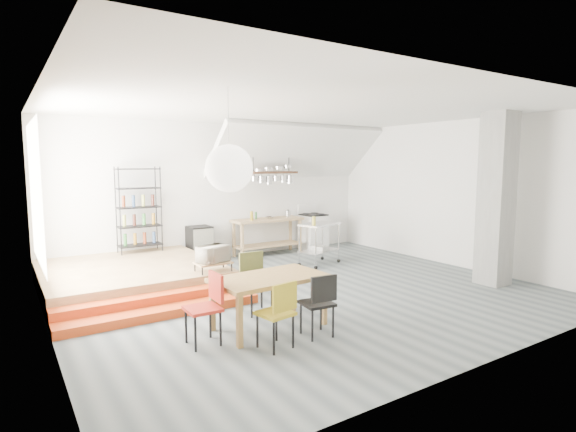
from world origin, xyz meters
TOP-DOWN VIEW (x-y plane):
  - floor at (0.00, 0.00)m, footprint 8.00×8.00m
  - wall_back at (0.00, 3.50)m, footprint 8.00×0.04m
  - wall_left at (-4.00, 0.00)m, footprint 0.04×7.00m
  - wall_right at (4.00, 0.00)m, footprint 0.04×7.00m
  - ceiling at (0.00, 0.00)m, footprint 8.00×7.00m
  - slope_ceiling at (1.80, 2.90)m, footprint 4.40×1.44m
  - window_pane at (-3.98, 1.50)m, footprint 0.02×2.50m
  - platform at (-2.50, 2.00)m, footprint 3.00×3.00m
  - step_lower at (-2.50, 0.05)m, footprint 3.00×0.35m
  - step_upper at (-2.50, 0.40)m, footprint 3.00×0.35m
  - concrete_column at (3.30, -1.50)m, footprint 0.50×0.50m
  - kitchen_counter at (1.10, 3.15)m, footprint 1.80×0.60m
  - stove at (2.50, 3.16)m, footprint 0.60×0.60m
  - pot_rack at (1.13, 2.92)m, footprint 1.20×0.50m
  - wire_shelving at (-2.00, 3.20)m, footprint 0.88×0.38m
  - microwave_shelf at (-1.40, 0.75)m, footprint 0.60×0.40m
  - paper_lantern at (-2.01, -1.22)m, footprint 0.60×0.60m
  - dining_table at (-1.41, -1.18)m, footprint 1.58×0.95m
  - chair_mustard at (-1.69, -1.89)m, footprint 0.45×0.45m
  - chair_black at (-1.04, -1.85)m, footprint 0.43×0.43m
  - chair_olive at (-1.25, -0.47)m, footprint 0.44×0.44m
  - chair_red at (-2.33, -1.24)m, footprint 0.41×0.41m
  - rolling_cart at (1.53, 1.58)m, footprint 1.06×0.78m
  - mini_fridge at (-0.67, 3.20)m, footprint 0.50×0.50m
  - microwave at (-1.40, 0.75)m, footprint 0.59×0.47m
  - bowl at (1.13, 3.10)m, footprint 0.26×0.26m

SIDE VIEW (x-z plane):
  - floor at x=0.00m, z-range 0.00..0.00m
  - step_lower at x=-2.50m, z-range 0.00..0.13m
  - step_upper at x=-2.50m, z-range 0.00..0.27m
  - platform at x=-2.50m, z-range 0.00..0.40m
  - mini_fridge at x=-0.67m, z-range 0.00..0.85m
  - stove at x=2.50m, z-range -0.11..1.07m
  - chair_black at x=-1.04m, z-range 0.08..0.93m
  - chair_mustard at x=-1.69m, z-range 0.08..0.93m
  - chair_red at x=-2.33m, z-range 0.09..0.98m
  - chair_olive at x=-1.25m, z-range 0.09..1.00m
  - microwave_shelf at x=-1.40m, z-range 0.46..0.63m
  - rolling_cart at x=1.53m, z-range 0.14..1.08m
  - kitchen_counter at x=1.10m, z-range 0.17..1.08m
  - dining_table at x=-1.41m, z-range 0.28..1.01m
  - microwave at x=-1.40m, z-range 0.56..0.85m
  - bowl at x=1.13m, z-range 0.91..0.96m
  - wire_shelving at x=-2.00m, z-range 0.43..2.23m
  - wall_back at x=0.00m, z-range 0.00..3.20m
  - wall_left at x=-4.00m, z-range 0.00..3.20m
  - wall_right at x=4.00m, z-range 0.00..3.20m
  - concrete_column at x=3.30m, z-range 0.00..3.20m
  - window_pane at x=-3.98m, z-range 0.70..2.90m
  - pot_rack at x=1.13m, z-range 1.26..2.69m
  - paper_lantern at x=-2.01m, z-range 1.90..2.50m
  - slope_ceiling at x=1.80m, z-range 1.89..3.21m
  - ceiling at x=0.00m, z-range 3.19..3.21m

